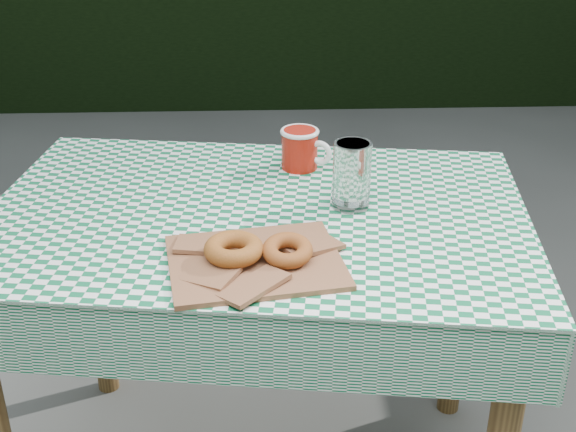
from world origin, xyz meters
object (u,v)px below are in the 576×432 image
object	(u,v)px
coffee_mug	(300,149)
drinking_glass	(352,175)
paper_bag	(255,261)
table	(260,358)

from	to	relation	value
coffee_mug	drinking_glass	world-z (taller)	drinking_glass
paper_bag	drinking_glass	world-z (taller)	drinking_glass
table	paper_bag	world-z (taller)	paper_bag
table	coffee_mug	xyz separation A→B (m)	(0.10, 0.23, 0.43)
table	coffee_mug	bearing A→B (deg)	73.32
paper_bag	coffee_mug	bearing A→B (deg)	76.82
coffee_mug	drinking_glass	bearing A→B (deg)	-36.71
paper_bag	table	bearing A→B (deg)	89.26
coffee_mug	drinking_glass	distance (m)	0.23
table	drinking_glass	distance (m)	0.49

